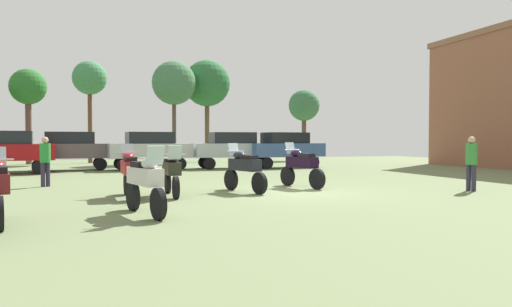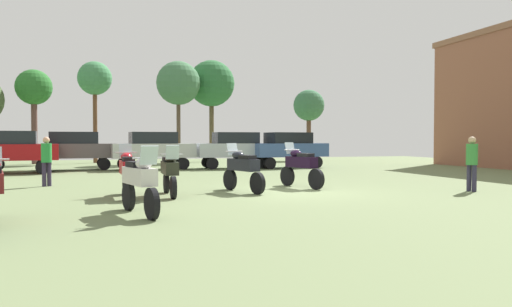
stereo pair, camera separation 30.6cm
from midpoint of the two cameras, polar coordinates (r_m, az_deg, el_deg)
ground_plane at (r=14.61m, az=4.50°, el=-4.66°), size 44.00×52.00×0.02m
motorcycle_4 at (r=14.51m, az=-1.01°, el=-1.76°), size 0.85×2.12×1.49m
motorcycle_5 at (r=15.91m, az=5.94°, el=-1.44°), size 0.82×2.13×1.51m
motorcycle_6 at (r=13.60m, az=-14.54°, el=-2.06°), size 0.62×2.17×1.49m
motorcycle_8 at (r=10.34m, az=-12.96°, el=-3.22°), size 0.78×2.14×1.48m
motorcycle_10 at (r=13.68m, az=-9.69°, el=-2.08°), size 0.62×2.10×1.45m
car_2 at (r=26.98m, az=4.20°, el=0.77°), size 4.46×2.22×2.00m
car_3 at (r=26.45m, az=-2.14°, el=0.75°), size 4.31×1.82×2.00m
car_4 at (r=26.61m, az=-20.68°, el=0.65°), size 4.39×2.03×2.00m
car_5 at (r=25.87m, az=-11.92°, el=0.69°), size 4.43×2.15×2.00m
car_6 at (r=24.87m, az=-27.22°, el=0.50°), size 4.44×2.18×2.00m
person_1 at (r=16.13m, az=24.98°, el=-0.66°), size 0.43×0.43×1.70m
person_2 at (r=17.68m, az=-23.39°, el=-0.44°), size 0.46×0.46×1.70m
tree_1 at (r=33.22m, az=-9.05°, el=8.28°), size 2.99×2.99×6.96m
tree_2 at (r=34.31m, az=-24.88°, el=7.01°), size 2.29×2.29×6.16m
tree_4 at (r=37.76m, az=6.59°, el=5.65°), size 2.44×2.44×5.52m
tree_6 at (r=35.01m, az=-5.11°, el=8.30°), size 3.35×3.35×7.36m
tree_8 at (r=34.59m, az=-18.55°, el=8.38°), size 2.29×2.29×6.94m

